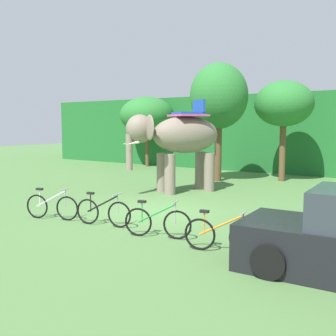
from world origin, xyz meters
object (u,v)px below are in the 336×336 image
object	(u,v)px
tree_right	(219,97)
elephant	(178,138)
tree_center_right	(284,104)
bike_orange	(222,235)
bike_black	(103,212)
bike_green	(157,222)
tree_center	(147,115)
bike_white	(52,206)

from	to	relation	value
tree_right	elephant	distance (m)	4.26
tree_center_right	bike_orange	xyz separation A→B (m)	(2.58, -11.66, -3.35)
bike_black	bike_green	distance (m)	1.90
tree_center_right	bike_orange	size ratio (longest dim) A/B	2.90
tree_right	bike_green	size ratio (longest dim) A/B	3.47
tree_center	tree_right	bearing A→B (deg)	-26.90
tree_center	bike_black	bearing A→B (deg)	-57.06
tree_center	tree_center_right	world-z (taller)	tree_center_right
elephant	bike_orange	bearing A→B (deg)	-50.28
tree_right	bike_orange	size ratio (longest dim) A/B	3.40
elephant	bike_white	distance (m)	6.37
bike_black	elephant	bearing A→B (deg)	102.65
bike_black	bike_green	world-z (taller)	same
bike_green	tree_right	bearing A→B (deg)	109.03
bike_black	bike_orange	xyz separation A→B (m)	(3.72, -0.25, 0.00)
tree_right	bike_black	distance (m)	10.39
tree_center	bike_black	world-z (taller)	tree_center
tree_right	bike_green	xyz separation A→B (m)	(3.35, -9.70, -3.71)
elephant	tree_center	bearing A→B (deg)	134.39
bike_white	bike_orange	bearing A→B (deg)	0.44
bike_white	tree_right	bearing A→B (deg)	88.20
bike_white	tree_center_right	bearing A→B (deg)	76.10
bike_orange	tree_center_right	bearing A→B (deg)	102.49
bike_black	tree_center	bearing A→B (deg)	122.94
tree_center	bike_black	size ratio (longest dim) A/B	2.72
tree_center	bike_orange	xyz separation A→B (m)	(12.28, -13.46, -2.99)
tree_right	bike_green	distance (m)	10.91
bike_white	bike_green	world-z (taller)	same
tree_center	bike_green	size ratio (longest dim) A/B	2.80
tree_right	bike_orange	distance (m)	11.73
tree_right	bike_black	world-z (taller)	tree_right
tree_center_right	elephant	bearing A→B (deg)	-113.47
tree_right	tree_center_right	world-z (taller)	tree_right
tree_right	bike_black	bearing A→B (deg)	-81.42
elephant	bike_white	bearing A→B (deg)	-94.31
tree_center_right	bike_orange	world-z (taller)	tree_center_right
bike_white	bike_black	distance (m)	1.78
tree_center_right	tree_right	bearing A→B (deg)	-145.06
tree_right	bike_white	distance (m)	10.57
tree_center	bike_green	world-z (taller)	tree_center
bike_black	bike_orange	size ratio (longest dim) A/B	1.00
tree_right	bike_orange	world-z (taller)	tree_right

